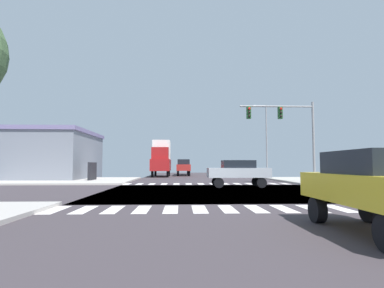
{
  "coord_description": "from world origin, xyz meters",
  "views": [
    {
      "loc": [
        -2.42,
        -18.32,
        1.55
      ],
      "look_at": [
        -1.6,
        3.99,
        3.06
      ],
      "focal_mm": 29.1,
      "sensor_mm": 36.0,
      "label": 1
    }
  ],
  "objects_px": {
    "street_lamp": "(265,134)",
    "box_truck_farside_1": "(161,157)",
    "pickup_inner_1": "(183,167)",
    "suv_leading_1": "(183,166)",
    "bank_building": "(43,155)",
    "sedan_outer_4": "(376,184)",
    "sedan_queued_3": "(238,171)",
    "traffic_signal_mast": "(285,123)"
  },
  "relations": [
    {
      "from": "sedan_outer_4",
      "to": "pickup_inner_1",
      "type": "bearing_deg",
      "value": 95.24
    },
    {
      "from": "street_lamp",
      "to": "pickup_inner_1",
      "type": "distance_m",
      "value": 17.34
    },
    {
      "from": "suv_leading_1",
      "to": "traffic_signal_mast",
      "type": "bearing_deg",
      "value": 113.68
    },
    {
      "from": "street_lamp",
      "to": "sedan_queued_3",
      "type": "bearing_deg",
      "value": -112.0
    },
    {
      "from": "traffic_signal_mast",
      "to": "box_truck_farside_1",
      "type": "relative_size",
      "value": 0.95
    },
    {
      "from": "suv_leading_1",
      "to": "street_lamp",
      "type": "bearing_deg",
      "value": 140.06
    },
    {
      "from": "bank_building",
      "to": "box_truck_farside_1",
      "type": "xyz_separation_m",
      "value": [
        12.34,
        7.74,
        -0.05
      ]
    },
    {
      "from": "street_lamp",
      "to": "pickup_inner_1",
      "type": "relative_size",
      "value": 1.72
    },
    {
      "from": "bank_building",
      "to": "sedan_queued_3",
      "type": "relative_size",
      "value": 2.77
    },
    {
      "from": "street_lamp",
      "to": "sedan_outer_4",
      "type": "bearing_deg",
      "value": -100.71
    },
    {
      "from": "sedan_queued_3",
      "to": "box_truck_farside_1",
      "type": "bearing_deg",
      "value": -161.76
    },
    {
      "from": "traffic_signal_mast",
      "to": "pickup_inner_1",
      "type": "height_order",
      "value": "traffic_signal_mast"
    },
    {
      "from": "pickup_inner_1",
      "to": "street_lamp",
      "type": "bearing_deg",
      "value": 124.71
    },
    {
      "from": "bank_building",
      "to": "suv_leading_1",
      "type": "bearing_deg",
      "value": 34.27
    },
    {
      "from": "suv_leading_1",
      "to": "pickup_inner_1",
      "type": "xyz_separation_m",
      "value": [
        0.0,
        5.83,
        -0.1
      ]
    },
    {
      "from": "box_truck_farside_1",
      "to": "traffic_signal_mast",
      "type": "bearing_deg",
      "value": 124.77
    },
    {
      "from": "street_lamp",
      "to": "box_truck_farside_1",
      "type": "height_order",
      "value": "street_lamp"
    },
    {
      "from": "sedan_outer_4",
      "to": "pickup_inner_1",
      "type": "height_order",
      "value": "pickup_inner_1"
    },
    {
      "from": "street_lamp",
      "to": "sedan_outer_4",
      "type": "xyz_separation_m",
      "value": [
        -5.62,
        -29.73,
        -4.07
      ]
    },
    {
      "from": "sedan_queued_3",
      "to": "pickup_inner_1",
      "type": "bearing_deg",
      "value": -172.77
    },
    {
      "from": "traffic_signal_mast",
      "to": "pickup_inner_1",
      "type": "xyz_separation_m",
      "value": [
        -8.37,
        24.93,
        -3.77
      ]
    },
    {
      "from": "bank_building",
      "to": "pickup_inner_1",
      "type": "bearing_deg",
      "value": 46.71
    },
    {
      "from": "suv_leading_1",
      "to": "pickup_inner_1",
      "type": "height_order",
      "value": "pickup_inner_1"
    },
    {
      "from": "box_truck_farside_1",
      "to": "sedan_outer_4",
      "type": "relative_size",
      "value": 1.67
    },
    {
      "from": "suv_leading_1",
      "to": "bank_building",
      "type": "bearing_deg",
      "value": 34.27
    },
    {
      "from": "bank_building",
      "to": "sedan_queued_3",
      "type": "height_order",
      "value": "bank_building"
    },
    {
      "from": "traffic_signal_mast",
      "to": "suv_leading_1",
      "type": "xyz_separation_m",
      "value": [
        -8.37,
        19.09,
        -3.67
      ]
    },
    {
      "from": "suv_leading_1",
      "to": "sedan_outer_4",
      "type": "relative_size",
      "value": 1.07
    },
    {
      "from": "suv_leading_1",
      "to": "pickup_inner_1",
      "type": "distance_m",
      "value": 5.84
    },
    {
      "from": "traffic_signal_mast",
      "to": "sedan_outer_4",
      "type": "bearing_deg",
      "value": -103.17
    },
    {
      "from": "street_lamp",
      "to": "suv_leading_1",
      "type": "distance_m",
      "value": 13.11
    },
    {
      "from": "suv_leading_1",
      "to": "sedan_outer_4",
      "type": "bearing_deg",
      "value": 96.04
    },
    {
      "from": "box_truck_farside_1",
      "to": "sedan_queued_3",
      "type": "bearing_deg",
      "value": 108.24
    },
    {
      "from": "street_lamp",
      "to": "bank_building",
      "type": "bearing_deg",
      "value": -174.52
    },
    {
      "from": "sedan_queued_3",
      "to": "suv_leading_1",
      "type": "distance_m",
      "value": 23.15
    },
    {
      "from": "bank_building",
      "to": "pickup_inner_1",
      "type": "distance_m",
      "value": 22.41
    },
    {
      "from": "box_truck_farside_1",
      "to": "suv_leading_1",
      "type": "xyz_separation_m",
      "value": [
        3.0,
        2.71,
        -1.17
      ]
    },
    {
      "from": "street_lamp",
      "to": "box_truck_farside_1",
      "type": "xyz_separation_m",
      "value": [
        -12.62,
        5.35,
        -2.63
      ]
    },
    {
      "from": "traffic_signal_mast",
      "to": "sedan_outer_4",
      "type": "xyz_separation_m",
      "value": [
        -4.37,
        -18.7,
        -3.95
      ]
    },
    {
      "from": "bank_building",
      "to": "pickup_inner_1",
      "type": "relative_size",
      "value": 2.34
    },
    {
      "from": "bank_building",
      "to": "sedan_outer_4",
      "type": "xyz_separation_m",
      "value": [
        19.34,
        -27.34,
        -1.5
      ]
    },
    {
      "from": "traffic_signal_mast",
      "to": "street_lamp",
      "type": "bearing_deg",
      "value": 83.55
    }
  ]
}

